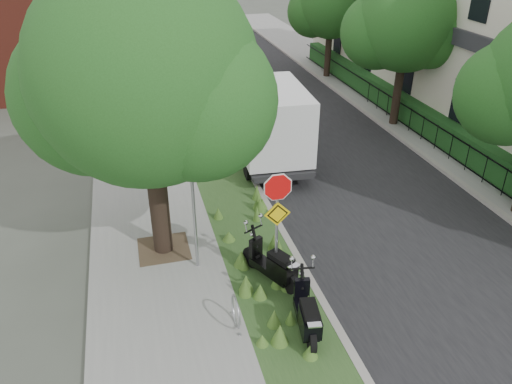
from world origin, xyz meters
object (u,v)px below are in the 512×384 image
at_px(sign_assembly, 277,208).
at_px(box_truck, 268,119).
at_px(scooter_near, 276,268).
at_px(utility_cabinet, 172,156).
at_px(scooter_far, 308,319).

bearing_deg(sign_assembly, box_truck, 75.54).
bearing_deg(scooter_near, box_truck, 75.49).
bearing_deg(utility_cabinet, sign_assembly, -76.65).
bearing_deg(scooter_near, sign_assembly, 5.95).
height_order(scooter_near, utility_cabinet, utility_cabinet).
bearing_deg(scooter_far, sign_assembly, 94.64).
relative_size(sign_assembly, scooter_near, 1.77).
xyz_separation_m(scooter_near, utility_cabinet, (-1.73, 7.34, 0.04)).
distance_m(box_truck, utility_cabinet, 3.81).
distance_m(scooter_far, box_truck, 9.53).
bearing_deg(utility_cabinet, scooter_far, -78.39).
height_order(sign_assembly, scooter_near, sign_assembly).
relative_size(scooter_near, utility_cabinet, 1.77).
height_order(scooter_near, scooter_far, scooter_near).
relative_size(scooter_near, box_truck, 0.31).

